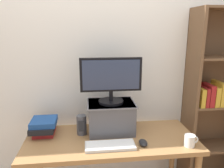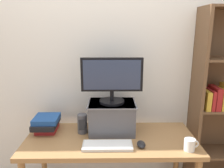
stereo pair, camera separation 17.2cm
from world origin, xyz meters
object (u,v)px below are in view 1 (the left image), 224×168
at_px(desk_speaker, 82,125).
at_px(book_stack, 44,126).
at_px(desk, 111,148).
at_px(bookshelf_unit, 215,103).
at_px(computer_mouse, 143,143).
at_px(coffee_mug, 190,140).
at_px(keyboard, 110,146).
at_px(riser_box, 111,116).
at_px(computer_monitor, 111,79).

bearing_deg(desk_speaker, book_stack, 173.10).
relative_size(desk, book_stack, 5.21).
height_order(bookshelf_unit, computer_mouse, bookshelf_unit).
distance_m(computer_mouse, coffee_mug, 0.35).
height_order(keyboard, computer_mouse, computer_mouse).
bearing_deg(bookshelf_unit, keyboard, -159.15).
height_order(computer_mouse, desk_speaker, desk_speaker).
height_order(keyboard, coffee_mug, coffee_mug).
xyz_separation_m(bookshelf_unit, keyboard, (-1.07, -0.41, -0.16)).
relative_size(riser_box, book_stack, 1.52).
height_order(riser_box, coffee_mug, riser_box).
bearing_deg(book_stack, bookshelf_unit, 4.73).
distance_m(computer_mouse, book_stack, 0.83).
bearing_deg(riser_box, bookshelf_unit, 8.05).
distance_m(bookshelf_unit, coffee_mug, 0.67).
bearing_deg(bookshelf_unit, desk_speaker, -172.45).
height_order(riser_box, keyboard, riser_box).
height_order(riser_box, desk_speaker, riser_box).
bearing_deg(computer_mouse, desk_speaker, 153.44).
height_order(desk, desk_speaker, desk_speaker).
bearing_deg(desk_speaker, computer_monitor, 5.16).
bearing_deg(keyboard, riser_box, 82.07).
bearing_deg(computer_monitor, keyboard, -97.98).
relative_size(riser_box, computer_mouse, 3.87).
xyz_separation_m(computer_monitor, keyboard, (-0.04, -0.26, -0.46)).
bearing_deg(computer_mouse, riser_box, 130.16).
distance_m(book_stack, coffee_mug, 1.18).
height_order(bookshelf_unit, keyboard, bookshelf_unit).
bearing_deg(book_stack, desk, -13.62).
bearing_deg(book_stack, desk_speaker, -6.90).
xyz_separation_m(riser_box, desk_speaker, (-0.25, -0.02, -0.05)).
xyz_separation_m(computer_mouse, desk_speaker, (-0.47, 0.23, 0.06)).
bearing_deg(keyboard, coffee_mug, -5.03).
height_order(riser_box, book_stack, riser_box).
height_order(desk, bookshelf_unit, bookshelf_unit).
xyz_separation_m(desk, bookshelf_unit, (1.05, 0.27, 0.26)).
distance_m(riser_box, computer_mouse, 0.36).
bearing_deg(desk_speaker, computer_mouse, -26.56).
height_order(computer_mouse, coffee_mug, coffee_mug).
xyz_separation_m(computer_monitor, book_stack, (-0.57, 0.02, -0.40)).
height_order(desk, computer_mouse, computer_mouse).
relative_size(computer_monitor, computer_mouse, 4.85).
xyz_separation_m(desk, desk_speaker, (-0.24, 0.10, 0.17)).
distance_m(computer_monitor, keyboard, 0.53).
bearing_deg(riser_box, desk_speaker, -174.52).
xyz_separation_m(bookshelf_unit, book_stack, (-1.60, -0.13, -0.10)).
bearing_deg(computer_monitor, desk, -96.25).
height_order(desk, coffee_mug, coffee_mug).
bearing_deg(book_stack, coffee_mug, -16.23).
bearing_deg(desk, keyboard, -99.40).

